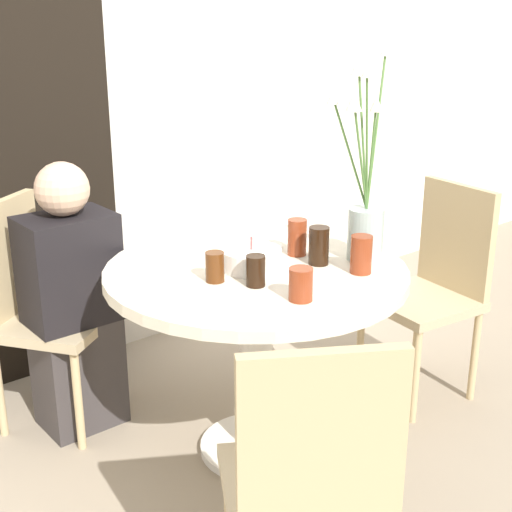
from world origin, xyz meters
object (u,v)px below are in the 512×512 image
at_px(chair_right_flank, 310,480).
at_px(drink_glass_2, 301,284).
at_px(side_plate, 256,246).
at_px(drink_glass_0, 215,267).
at_px(drink_glass_1, 361,254).
at_px(drink_glass_3, 319,246).
at_px(flower_vase, 365,205).
at_px(birthday_cake, 251,259).
at_px(drink_glass_5, 297,237).
at_px(chair_left_flank, 436,279).
at_px(person_woman, 73,308).
at_px(drink_glass_4, 256,271).
at_px(chair_far_back, 36,301).

xyz_separation_m(chair_right_flank, drink_glass_2, (0.38, 0.45, 0.28)).
distance_m(side_plate, drink_glass_2, 0.53).
relative_size(drink_glass_0, drink_glass_1, 0.77).
height_order(side_plate, drink_glass_3, drink_glass_3).
relative_size(flower_vase, drink_glass_3, 5.53).
relative_size(birthday_cake, drink_glass_3, 1.55).
relative_size(chair_right_flank, drink_glass_5, 6.84).
distance_m(drink_glass_2, drink_glass_3, 0.34).
height_order(chair_left_flank, person_woman, person_woman).
relative_size(chair_right_flank, chair_left_flank, 1.00).
relative_size(chair_left_flank, drink_glass_4, 8.91).
bearing_deg(drink_glass_3, chair_far_back, 129.54).
bearing_deg(chair_right_flank, side_plate, -91.55).
height_order(drink_glass_3, person_woman, person_woman).
height_order(chair_right_flank, drink_glass_2, chair_right_flank).
xyz_separation_m(chair_right_flank, flower_vase, (0.80, 0.58, 0.43)).
bearing_deg(drink_glass_2, drink_glass_0, 109.80).
bearing_deg(drink_glass_2, drink_glass_1, 8.52).
relative_size(drink_glass_3, drink_glass_5, 1.01).
distance_m(chair_right_flank, birthday_cake, 0.91).
bearing_deg(flower_vase, drink_glass_3, 156.33).
bearing_deg(drink_glass_4, chair_far_back, 114.49).
bearing_deg(flower_vase, chair_far_back, 132.97).
bearing_deg(drink_glass_0, drink_glass_3, -13.79).
height_order(birthday_cake, drink_glass_2, birthday_cake).
xyz_separation_m(chair_right_flank, drink_glass_4, (0.35, 0.63, 0.28)).
bearing_deg(chair_left_flank, chair_far_back, -113.82).
relative_size(drink_glass_3, drink_glass_4, 1.31).
bearing_deg(drink_glass_5, flower_vase, -52.85).
bearing_deg(chair_far_back, drink_glass_2, -102.82).
xyz_separation_m(side_plate, drink_glass_5, (0.06, -0.16, 0.06)).
distance_m(chair_far_back, drink_glass_3, 1.14).
bearing_deg(chair_far_back, person_woman, -90.00).
bearing_deg(side_plate, drink_glass_3, -78.98).
height_order(chair_far_back, drink_glass_2, chair_far_back).
bearing_deg(person_woman, birthday_cake, -57.14).
relative_size(drink_glass_2, drink_glass_5, 0.78).
height_order(chair_far_back, drink_glass_0, chair_far_back).
bearing_deg(drink_glass_3, side_plate, 101.02).
bearing_deg(side_plate, flower_vase, -59.27).
bearing_deg(drink_glass_3, chair_right_flank, -135.10).
xyz_separation_m(chair_right_flank, person_woman, (0.04, 1.37, -0.01)).
height_order(drink_glass_0, drink_glass_4, drink_glass_4).
relative_size(birthday_cake, drink_glass_1, 1.59).
relative_size(flower_vase, drink_glass_4, 7.27).
relative_size(drink_glass_2, drink_glass_3, 0.77).
relative_size(chair_right_flank, person_woman, 0.85).
height_order(side_plate, person_woman, person_woman).
bearing_deg(flower_vase, birthday_cake, 154.56).
bearing_deg(drink_glass_5, drink_glass_3, -94.31).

